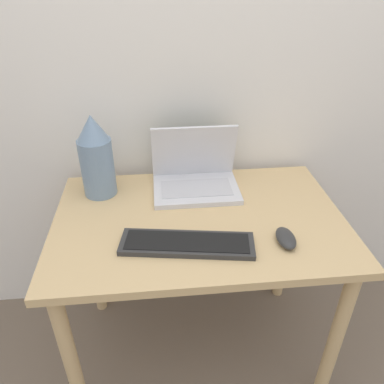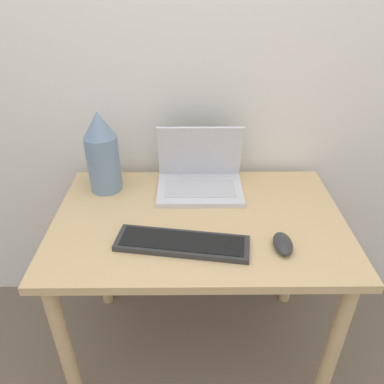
{
  "view_description": "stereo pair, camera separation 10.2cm",
  "coord_description": "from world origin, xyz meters",
  "px_view_note": "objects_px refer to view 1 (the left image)",
  "views": [
    {
      "loc": [
        -0.14,
        -0.74,
        1.51
      ],
      "look_at": [
        -0.02,
        0.35,
        0.83
      ],
      "focal_mm": 35.0,
      "sensor_mm": 36.0,
      "label": 1
    },
    {
      "loc": [
        -0.03,
        -0.75,
        1.51
      ],
      "look_at": [
        -0.02,
        0.35,
        0.83
      ],
      "focal_mm": 35.0,
      "sensor_mm": 36.0,
      "label": 2
    }
  ],
  "objects_px": {
    "keyboard": "(187,244)",
    "mouse": "(286,238)",
    "laptop": "(195,176)",
    "vase": "(96,157)"
  },
  "relations": [
    {
      "from": "laptop",
      "to": "mouse",
      "type": "distance_m",
      "value": 0.45
    },
    {
      "from": "keyboard",
      "to": "laptop",
      "type": "bearing_deg",
      "value": 79.68
    },
    {
      "from": "mouse",
      "to": "laptop",
      "type": "bearing_deg",
      "value": 124.23
    },
    {
      "from": "laptop",
      "to": "keyboard",
      "type": "height_order",
      "value": "laptop"
    },
    {
      "from": "keyboard",
      "to": "vase",
      "type": "distance_m",
      "value": 0.49
    },
    {
      "from": "keyboard",
      "to": "mouse",
      "type": "height_order",
      "value": "mouse"
    },
    {
      "from": "keyboard",
      "to": "vase",
      "type": "bearing_deg",
      "value": 130.71
    },
    {
      "from": "vase",
      "to": "mouse",
      "type": "bearing_deg",
      "value": -30.63
    },
    {
      "from": "mouse",
      "to": "vase",
      "type": "distance_m",
      "value": 0.74
    },
    {
      "from": "laptop",
      "to": "vase",
      "type": "height_order",
      "value": "vase"
    }
  ]
}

